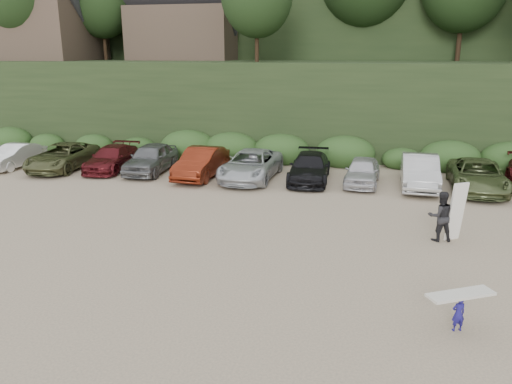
# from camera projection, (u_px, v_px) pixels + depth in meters

# --- Properties ---
(ground) EXTENTS (120.00, 120.00, 0.00)m
(ground) POSITION_uv_depth(u_px,v_px,m) (286.00, 255.00, 17.02)
(ground) COLOR tan
(ground) RESTS_ON ground
(hillside_backdrop) EXTENTS (90.00, 41.50, 28.00)m
(hillside_backdrop) POSITION_uv_depth(u_px,v_px,m) (344.00, 2.00, 47.78)
(hillside_backdrop) COLOR black
(hillside_backdrop) RESTS_ON ground
(parked_cars) EXTENTS (39.59, 5.94, 1.65)m
(parked_cars) POSITION_uv_depth(u_px,v_px,m) (285.00, 167.00, 26.60)
(parked_cars) COLOR silver
(parked_cars) RESTS_ON ground
(child_surfer) EXTENTS (1.73, 1.24, 1.03)m
(child_surfer) POSITION_uv_depth(u_px,v_px,m) (459.00, 305.00, 12.23)
(child_surfer) COLOR navy
(child_surfer) RESTS_ON ground
(adult_surfer) EXTENTS (1.41, 0.89, 2.20)m
(adult_surfer) POSITION_uv_depth(u_px,v_px,m) (442.00, 216.00, 18.08)
(adult_surfer) COLOR black
(adult_surfer) RESTS_ON ground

